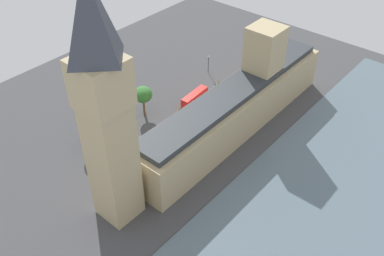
{
  "coord_description": "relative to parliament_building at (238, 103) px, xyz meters",
  "views": [
    {
      "loc": [
        -55.44,
        81.01,
        76.71
      ],
      "look_at": [
        1.0,
        14.63,
        7.32
      ],
      "focal_mm": 39.97,
      "sensor_mm": 36.0,
      "label": 1
    }
  ],
  "objects": [
    {
      "name": "plane_tree_near_tower",
      "position": [
        24.69,
        33.24,
        -1.2
      ],
      "size": [
        5.56,
        5.56,
        8.88
      ],
      "color": "brown",
      "rests_on": "ground"
    },
    {
      "name": "car_yellow_cab_under_trees",
      "position": [
        14.01,
        27.43,
        -6.79
      ],
      "size": [
        2.0,
        4.68,
        1.74
      ],
      "rotation": [
        0.0,
        0.0,
        3.19
      ],
      "color": "gold",
      "rests_on": "ground"
    },
    {
      "name": "pedestrian_far_end",
      "position": [
        9.12,
        -2.77,
        -7.0
      ],
      "size": [
        0.43,
        0.53,
        1.5
      ],
      "rotation": [
        0.0,
        0.0,
        3.16
      ],
      "color": "gray",
      "rests_on": "ground"
    },
    {
      "name": "parliament_building",
      "position": [
        0.0,
        0.0,
        0.0
      ],
      "size": [
        12.76,
        72.24,
        26.69
      ],
      "color": "tan",
      "rests_on": "ground"
    },
    {
      "name": "river_thames",
      "position": [
        -31.54,
        1.9,
        -7.55
      ],
      "size": [
        37.76,
        128.02,
        0.25
      ],
      "primitive_type": "cube",
      "color": "slate",
      "rests_on": "ground"
    },
    {
      "name": "plane_tree_leading",
      "position": [
        23.88,
        13.92,
        -0.8
      ],
      "size": [
        4.74,
        4.74,
        8.97
      ],
      "color": "brown",
      "rests_on": "ground"
    },
    {
      "name": "street_lamp_kerbside",
      "position": [
        24.75,
        -17.65,
        -3.23
      ],
      "size": [
        0.56,
        0.56,
        6.37
      ],
      "color": "black",
      "rests_on": "ground"
    },
    {
      "name": "double_decker_bus_midblock",
      "position": [
        15.43,
        0.69,
        -5.04
      ],
      "size": [
        3.24,
        10.65,
        4.75
      ],
      "rotation": [
        0.0,
        0.0,
        0.07
      ],
      "color": "red",
      "rests_on": "ground"
    },
    {
      "name": "ground_plane",
      "position": [
        1.99,
        1.9,
        -7.68
      ],
      "size": [
        142.24,
        142.24,
        0.0
      ],
      "primitive_type": "plane",
      "color": "#424244"
    },
    {
      "name": "plane_tree_opposite_hall",
      "position": [
        24.56,
        13.25,
        -0.97
      ],
      "size": [
        5.52,
        5.52,
        9.09
      ],
      "color": "brown",
      "rests_on": "ground"
    },
    {
      "name": "car_black_corner",
      "position": [
        13.12,
        -15.42,
        -6.79
      ],
      "size": [
        2.01,
        4.45,
        1.74
      ],
      "rotation": [
        0.0,
        0.0,
        3.19
      ],
      "color": "black",
      "rests_on": "ground"
    },
    {
      "name": "clock_tower",
      "position": [
        1.69,
        43.67,
        21.83
      ],
      "size": [
        9.26,
        9.26,
        57.02
      ],
      "color": "tan",
      "rests_on": "ground"
    },
    {
      "name": "plane_tree_by_river_gate",
      "position": [
        25.14,
        26.84,
        -1.53
      ],
      "size": [
        5.16,
        5.16,
        8.39
      ],
      "color": "brown",
      "rests_on": "ground"
    }
  ]
}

